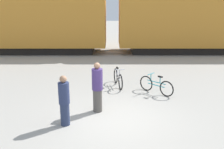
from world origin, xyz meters
TOP-DOWN VIEW (x-y plane):
  - ground_plane at (0.00, 0.00)m, footprint 80.00×80.00m
  - freight_train at (-0.00, 11.31)m, footprint 24.16×3.10m
  - rail_near at (0.00, 10.59)m, footprint 36.16×0.07m
  - rail_far at (0.00, 12.03)m, footprint 36.16×0.07m
  - bicycle_teal at (1.82, 2.41)m, footprint 1.25×1.22m
  - bicycle_silver at (0.24, 3.36)m, footprint 0.47×1.67m
  - person_in_navy at (-1.51, -0.44)m, footprint 0.34×0.34m
  - person_in_purple at (-0.54, 0.60)m, footprint 0.37×0.37m

SIDE VIEW (x-z plane):
  - ground_plane at x=0.00m, z-range 0.00..0.00m
  - rail_near at x=0.00m, z-range 0.00..0.01m
  - rail_far at x=0.00m, z-range 0.00..0.01m
  - bicycle_teal at x=1.82m, z-range -0.06..0.76m
  - bicycle_silver at x=0.24m, z-range -0.06..0.80m
  - person_in_navy at x=-1.51m, z-range 0.00..1.62m
  - person_in_purple at x=-0.54m, z-range 0.00..1.77m
  - freight_train at x=0.00m, z-range 0.11..5.42m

